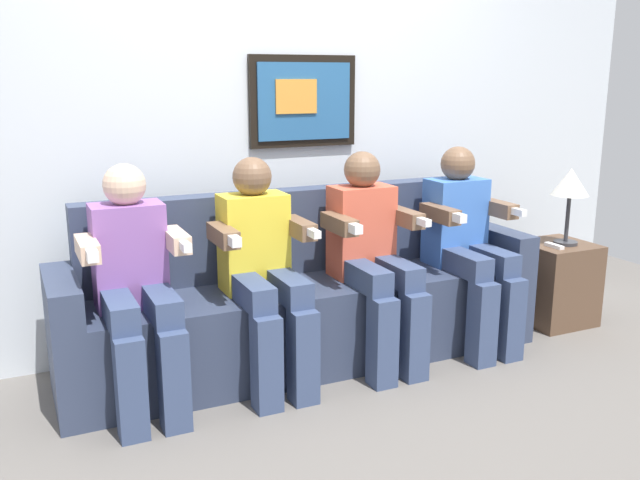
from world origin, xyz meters
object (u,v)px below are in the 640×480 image
object	(u,v)px
person_left_center	(262,265)
person_rightmost	(467,240)
spare_remote_on_table	(554,246)
couch	(306,304)
table_lamp	(570,185)
person_right_center	(372,252)
side_table_right	(555,283)
person_leftmost	(135,280)

from	to	relation	value
person_left_center	person_rightmost	distance (m)	1.20
person_rightmost	spare_remote_on_table	bearing A→B (deg)	-0.59
couch	table_lamp	xyz separation A→B (m)	(1.64, -0.15, 0.55)
person_left_center	person_right_center	size ratio (longest dim) A/B	1.00
couch	spare_remote_on_table	bearing A→B (deg)	-6.56
person_left_center	person_right_center	distance (m)	0.60
couch	person_right_center	bearing A→B (deg)	-29.40
person_left_center	spare_remote_on_table	size ratio (longest dim) A/B	8.54
couch	side_table_right	bearing A→B (deg)	-3.79
spare_remote_on_table	person_leftmost	bearing A→B (deg)	179.85
person_left_center	spare_remote_on_table	bearing A→B (deg)	-0.20
table_lamp	spare_remote_on_table	xyz separation A→B (m)	(-0.12, -0.03, -0.35)
person_right_center	table_lamp	size ratio (longest dim) A/B	2.41
person_right_center	person_leftmost	bearing A→B (deg)	180.00
couch	person_leftmost	distance (m)	0.96
person_leftmost	side_table_right	bearing A→B (deg)	1.40
person_left_center	table_lamp	size ratio (longest dim) A/B	2.41
person_left_center	spare_remote_on_table	xyz separation A→B (m)	(1.83, -0.01, -0.10)
person_leftmost	table_lamp	distance (m)	2.56
person_leftmost	person_right_center	distance (m)	1.20
person_leftmost	spare_remote_on_table	world-z (taller)	person_leftmost
couch	person_leftmost	bearing A→B (deg)	-169.37
person_leftmost	person_right_center	bearing A→B (deg)	0.00
person_rightmost	side_table_right	world-z (taller)	person_rightmost
person_rightmost	side_table_right	bearing A→B (deg)	4.86
person_leftmost	spare_remote_on_table	bearing A→B (deg)	-0.15
couch	spare_remote_on_table	xyz separation A→B (m)	(1.53, -0.18, 0.20)
person_left_center	table_lamp	bearing A→B (deg)	0.69
side_table_right	spare_remote_on_table	size ratio (longest dim) A/B	3.85
person_rightmost	spare_remote_on_table	distance (m)	0.63
side_table_right	table_lamp	xyz separation A→B (m)	(0.02, -0.04, 0.61)
couch	table_lamp	distance (m)	1.74
couch	table_lamp	world-z (taller)	table_lamp
person_right_center	spare_remote_on_table	world-z (taller)	person_right_center
couch	table_lamp	bearing A→B (deg)	-5.07
person_left_center	side_table_right	distance (m)	1.96
person_rightmost	table_lamp	distance (m)	0.78
person_leftmost	table_lamp	world-z (taller)	person_leftmost
couch	person_left_center	xyz separation A→B (m)	(-0.30, -0.17, 0.29)
person_right_center	side_table_right	bearing A→B (deg)	2.66
person_right_center	person_rightmost	size ratio (longest dim) A/B	1.00
person_left_center	table_lamp	distance (m)	1.96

